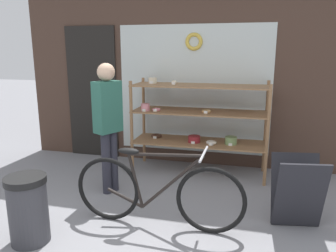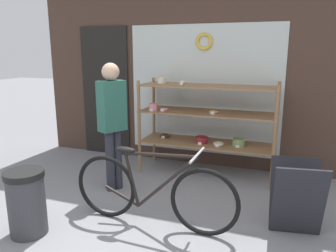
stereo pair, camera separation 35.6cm
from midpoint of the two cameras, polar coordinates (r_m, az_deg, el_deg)
storefront_facade at (r=4.99m, az=-0.22°, el=13.86°), size 5.02×0.13×3.71m
display_case at (r=4.58m, az=3.01°, el=1.55°), size 1.87×0.59×1.35m
bicycle at (r=3.30m, az=-5.14°, el=-11.47°), size 1.73×0.46×0.81m
sandwich_board at (r=3.46m, az=18.88°, el=-10.91°), size 0.52×0.45×0.71m
pedestrian at (r=4.00m, az=-12.94°, el=1.17°), size 0.31×0.37×1.59m
trash_bin at (r=3.37m, az=-26.12°, el=-12.58°), size 0.37×0.37×0.64m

